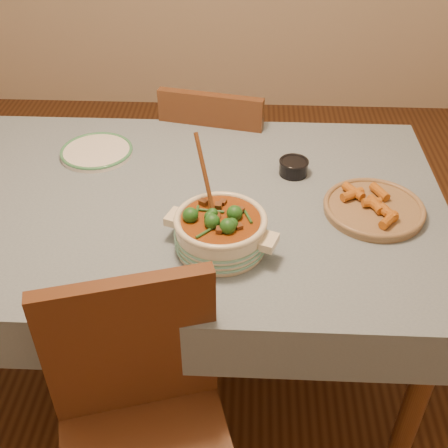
# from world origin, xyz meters

# --- Properties ---
(floor) EXTENTS (4.50, 4.50, 0.00)m
(floor) POSITION_xyz_m (0.00, 0.00, 0.00)
(floor) COLOR #3F2212
(floor) RESTS_ON ground
(dining_table) EXTENTS (1.68, 1.08, 0.76)m
(dining_table) POSITION_xyz_m (0.00, 0.00, 0.66)
(dining_table) COLOR brown
(dining_table) RESTS_ON floor
(stew_casserole) EXTENTS (0.33, 0.33, 0.31)m
(stew_casserole) POSITION_xyz_m (0.13, -0.23, 0.82)
(stew_casserole) COLOR beige
(stew_casserole) RESTS_ON dining_table
(white_plate) EXTENTS (0.32, 0.32, 0.02)m
(white_plate) POSITION_xyz_m (-0.34, 0.26, 0.77)
(white_plate) COLOR white
(white_plate) RESTS_ON dining_table
(condiment_bowl) EXTENTS (0.11, 0.11, 0.05)m
(condiment_bowl) POSITION_xyz_m (0.36, 0.17, 0.79)
(condiment_bowl) COLOR black
(condiment_bowl) RESTS_ON dining_table
(fried_plate) EXTENTS (0.31, 0.31, 0.05)m
(fried_plate) POSITION_xyz_m (0.60, -0.04, 0.78)
(fried_plate) COLOR #947051
(fried_plate) RESTS_ON dining_table
(chair_far) EXTENTS (0.49, 0.49, 0.88)m
(chair_far) POSITION_xyz_m (0.08, 0.61, 0.50)
(chair_far) COLOR brown
(chair_far) RESTS_ON floor
(chair_near) EXTENTS (0.53, 0.53, 0.92)m
(chair_near) POSITION_xyz_m (-0.04, -0.66, 0.52)
(chair_near) COLOR brown
(chair_near) RESTS_ON floor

